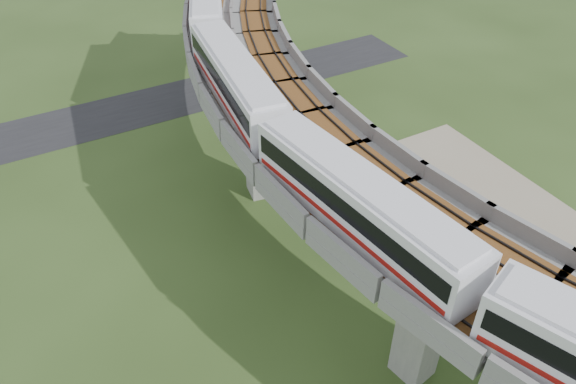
{
  "coord_description": "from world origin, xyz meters",
  "views": [
    {
      "loc": [
        -16.04,
        -24.75,
        30.83
      ],
      "look_at": [
        -1.65,
        0.94,
        7.5
      ],
      "focal_mm": 35.0,
      "sensor_mm": 36.0,
      "label": 1
    }
  ],
  "objects_px": {
    "car_white": "(567,300)",
    "car_dark": "(433,204)",
    "car_red": "(440,192)",
    "metro_train": "(324,130)"
  },
  "relations": [
    {
      "from": "car_white",
      "to": "car_dark",
      "type": "height_order",
      "value": "car_white"
    },
    {
      "from": "metro_train",
      "to": "car_dark",
      "type": "xyz_separation_m",
      "value": [
        12.09,
        1.1,
        -11.67
      ]
    },
    {
      "from": "car_red",
      "to": "car_white",
      "type": "bearing_deg",
      "value": -55.32
    },
    {
      "from": "metro_train",
      "to": "car_dark",
      "type": "bearing_deg",
      "value": 5.18
    },
    {
      "from": "car_white",
      "to": "car_red",
      "type": "bearing_deg",
      "value": 50.87
    },
    {
      "from": "car_white",
      "to": "car_dark",
      "type": "relative_size",
      "value": 0.86
    },
    {
      "from": "car_red",
      "to": "car_dark",
      "type": "bearing_deg",
      "value": -112.38
    },
    {
      "from": "metro_train",
      "to": "car_white",
      "type": "height_order",
      "value": "metro_train"
    },
    {
      "from": "metro_train",
      "to": "car_dark",
      "type": "relative_size",
      "value": 14.86
    },
    {
      "from": "metro_train",
      "to": "car_red",
      "type": "height_order",
      "value": "metro_train"
    }
  ]
}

